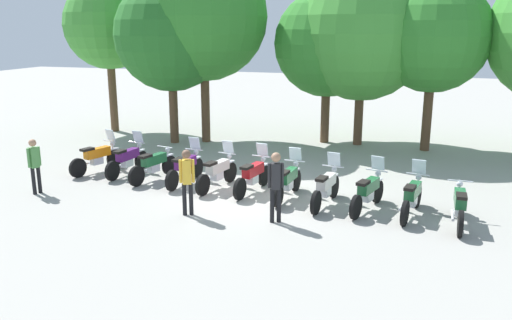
% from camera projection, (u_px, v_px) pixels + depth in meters
% --- Properties ---
extents(ground_plane, '(80.00, 80.00, 0.00)m').
position_uv_depth(ground_plane, '(251.00, 194.00, 15.35)').
color(ground_plane, '#9E9B93').
extents(motorcycle_0, '(0.83, 2.13, 1.37)m').
position_uv_depth(motorcycle_0, '(97.00, 157.00, 17.52)').
color(motorcycle_0, black).
rests_on(motorcycle_0, ground_plane).
extents(motorcycle_1, '(0.63, 2.19, 1.37)m').
position_uv_depth(motorcycle_1, '(128.00, 159.00, 17.24)').
color(motorcycle_1, black).
rests_on(motorcycle_1, ground_plane).
extents(motorcycle_2, '(0.78, 2.15, 0.99)m').
position_uv_depth(motorcycle_2, '(154.00, 165.00, 16.61)').
color(motorcycle_2, black).
rests_on(motorcycle_2, ground_plane).
extents(motorcycle_3, '(0.62, 2.19, 1.37)m').
position_uv_depth(motorcycle_3, '(185.00, 167.00, 16.23)').
color(motorcycle_3, black).
rests_on(motorcycle_3, ground_plane).
extents(motorcycle_4, '(0.74, 2.17, 1.37)m').
position_uv_depth(motorcycle_4, '(218.00, 172.00, 15.76)').
color(motorcycle_4, black).
rests_on(motorcycle_4, ground_plane).
extents(motorcycle_5, '(0.71, 2.18, 1.37)m').
position_uv_depth(motorcycle_5, '(253.00, 175.00, 15.39)').
color(motorcycle_5, black).
rests_on(motorcycle_5, ground_plane).
extents(motorcycle_6, '(0.62, 2.19, 1.37)m').
position_uv_depth(motorcycle_6, '(288.00, 181.00, 14.83)').
color(motorcycle_6, black).
rests_on(motorcycle_6, ground_plane).
extents(motorcycle_7, '(0.69, 2.18, 1.37)m').
position_uv_depth(motorcycle_7, '(326.00, 187.00, 14.25)').
color(motorcycle_7, black).
rests_on(motorcycle_7, ground_plane).
extents(motorcycle_8, '(0.83, 2.13, 1.37)m').
position_uv_depth(motorcycle_8, '(368.00, 192.00, 13.86)').
color(motorcycle_8, black).
rests_on(motorcycle_8, ground_plane).
extents(motorcycle_9, '(0.73, 2.17, 1.37)m').
position_uv_depth(motorcycle_9, '(412.00, 196.00, 13.47)').
color(motorcycle_9, black).
rests_on(motorcycle_9, ground_plane).
extents(motorcycle_10, '(0.62, 2.19, 0.99)m').
position_uv_depth(motorcycle_10, '(459.00, 205.00, 12.84)').
color(motorcycle_10, black).
rests_on(motorcycle_10, ground_plane).
extents(person_0, '(0.40, 0.31, 1.80)m').
position_uv_depth(person_0, '(276.00, 181.00, 12.86)').
color(person_0, black).
rests_on(person_0, ground_plane).
extents(person_1, '(0.40, 0.30, 1.75)m').
position_uv_depth(person_1, '(187.00, 177.00, 13.37)').
color(person_1, black).
rests_on(person_1, ground_plane).
extents(person_2, '(0.28, 0.40, 1.63)m').
position_uv_depth(person_2, '(34.00, 162.00, 15.14)').
color(person_2, black).
rests_on(person_2, ground_plane).
extents(tree_0, '(3.94, 3.94, 6.81)m').
position_uv_depth(tree_0, '(108.00, 25.00, 23.37)').
color(tree_0, brown).
rests_on(tree_0, ground_plane).
extents(tree_1, '(4.53, 4.53, 6.70)m').
position_uv_depth(tree_1, '(171.00, 35.00, 21.05)').
color(tree_1, brown).
rests_on(tree_1, ground_plane).
extents(tree_2, '(5.19, 5.19, 7.75)m').
position_uv_depth(tree_2, '(203.00, 17.00, 21.06)').
color(tree_2, brown).
rests_on(tree_2, ground_plane).
extents(tree_3, '(4.33, 4.33, 6.27)m').
position_uv_depth(tree_3, '(327.00, 44.00, 21.19)').
color(tree_3, brown).
rests_on(tree_3, ground_plane).
extents(tree_4, '(5.31, 5.31, 7.15)m').
position_uv_depth(tree_4, '(363.00, 34.00, 20.64)').
color(tree_4, brown).
rests_on(tree_4, ground_plane).
extents(tree_5, '(4.27, 4.27, 6.56)m').
position_uv_depth(tree_5, '(434.00, 36.00, 19.65)').
color(tree_5, brown).
rests_on(tree_5, ground_plane).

